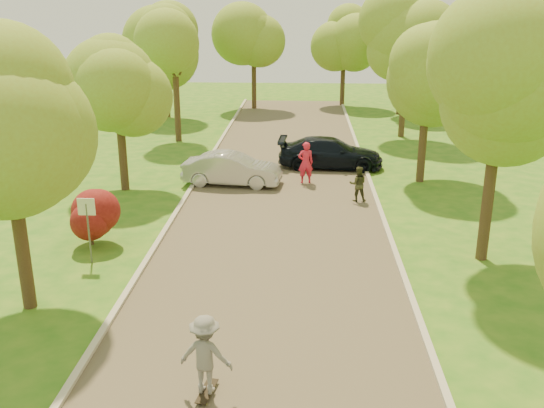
% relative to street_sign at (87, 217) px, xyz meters
% --- Properties ---
extents(ground, '(100.00, 100.00, 0.00)m').
position_rel_street_sign_xyz_m(ground, '(5.80, -4.00, -1.56)').
color(ground, '#286618').
rests_on(ground, ground).
extents(road, '(8.00, 60.00, 0.01)m').
position_rel_street_sign_xyz_m(road, '(5.80, 4.00, -1.56)').
color(road, '#4C4438').
rests_on(road, ground).
extents(curb_left, '(0.18, 60.00, 0.12)m').
position_rel_street_sign_xyz_m(curb_left, '(1.75, 4.00, -1.50)').
color(curb_left, '#B2AD9E').
rests_on(curb_left, ground).
extents(curb_right, '(0.18, 60.00, 0.12)m').
position_rel_street_sign_xyz_m(curb_right, '(9.85, 4.00, -1.50)').
color(curb_right, '#B2AD9E').
rests_on(curb_right, ground).
extents(street_sign, '(0.55, 0.06, 2.17)m').
position_rel_street_sign_xyz_m(street_sign, '(0.00, 0.00, 0.00)').
color(street_sign, '#59595E').
rests_on(street_sign, ground).
extents(red_shrub, '(1.70, 1.70, 1.95)m').
position_rel_street_sign_xyz_m(red_shrub, '(-0.50, 1.50, -0.47)').
color(red_shrub, '#382619').
rests_on(red_shrub, ground).
extents(tree_l_mida, '(4.71, 4.60, 7.39)m').
position_rel_street_sign_xyz_m(tree_l_mida, '(-0.50, -3.00, 3.61)').
color(tree_l_mida, '#382619').
rests_on(tree_l_mida, ground).
extents(tree_l_midb, '(4.30, 4.20, 6.62)m').
position_rel_street_sign_xyz_m(tree_l_midb, '(-1.01, 8.00, 3.02)').
color(tree_l_midb, '#382619').
rests_on(tree_l_midb, ground).
extents(tree_l_far, '(4.92, 4.80, 7.79)m').
position_rel_street_sign_xyz_m(tree_l_far, '(-0.59, 18.00, 3.90)').
color(tree_l_far, '#382619').
rests_on(tree_l_far, ground).
extents(tree_r_mida, '(5.13, 5.00, 7.95)m').
position_rel_street_sign_xyz_m(tree_r_mida, '(12.82, 1.00, 3.97)').
color(tree_r_mida, '#382619').
rests_on(tree_r_mida, ground).
extents(tree_r_midb, '(4.51, 4.40, 7.01)m').
position_rel_street_sign_xyz_m(tree_r_midb, '(12.40, 10.00, 3.32)').
color(tree_r_midb, '#382619').
rests_on(tree_r_midb, ground).
extents(tree_r_far, '(5.33, 5.20, 8.34)m').
position_rel_street_sign_xyz_m(tree_r_far, '(13.03, 20.00, 4.27)').
color(tree_r_far, '#382619').
rests_on(tree_r_far, ground).
extents(tree_bg_a, '(5.12, 5.00, 7.72)m').
position_rel_street_sign_xyz_m(tree_bg_a, '(-2.98, 26.00, 3.75)').
color(tree_bg_a, '#382619').
rests_on(tree_bg_a, ground).
extents(tree_bg_b, '(5.12, 5.00, 7.95)m').
position_rel_street_sign_xyz_m(tree_bg_b, '(14.02, 28.00, 3.97)').
color(tree_bg_b, '#382619').
rests_on(tree_bg_b, ground).
extents(tree_bg_c, '(4.92, 4.80, 7.33)m').
position_rel_street_sign_xyz_m(tree_bg_c, '(3.01, 30.00, 3.46)').
color(tree_bg_c, '#382619').
rests_on(tree_bg_c, ground).
extents(tree_bg_d, '(5.12, 5.00, 7.72)m').
position_rel_street_sign_xyz_m(tree_bg_d, '(10.02, 32.00, 3.75)').
color(tree_bg_d, '#382619').
rests_on(tree_bg_d, ground).
extents(silver_sedan, '(4.59, 2.00, 1.47)m').
position_rel_street_sign_xyz_m(silver_sedan, '(3.50, 8.98, -0.83)').
color(silver_sedan, '#AFAFB4').
rests_on(silver_sedan, ground).
extents(dark_sedan, '(5.34, 2.42, 1.52)m').
position_rel_street_sign_xyz_m(dark_sedan, '(8.10, 12.28, -0.81)').
color(dark_sedan, black).
rests_on(dark_sedan, ground).
extents(longboard, '(0.39, 0.93, 0.11)m').
position_rel_street_sign_xyz_m(longboard, '(4.78, -6.68, -1.47)').
color(longboard, black).
rests_on(longboard, ground).
extents(skateboarder, '(1.23, 0.83, 1.76)m').
position_rel_street_sign_xyz_m(skateboarder, '(4.78, -6.68, -0.57)').
color(skateboarder, slate).
rests_on(skateboarder, longboard).
extents(person_striped, '(0.78, 0.59, 1.94)m').
position_rel_street_sign_xyz_m(person_striped, '(6.85, 9.41, -0.59)').
color(person_striped, red).
rests_on(person_striped, ground).
extents(person_olive, '(0.75, 0.59, 1.50)m').
position_rel_street_sign_xyz_m(person_olive, '(9.04, 6.84, -0.81)').
color(person_olive, '#363821').
rests_on(person_olive, ground).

